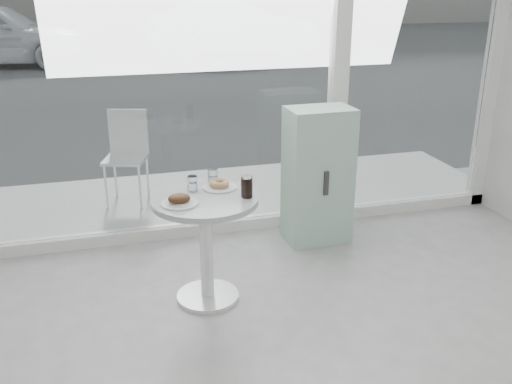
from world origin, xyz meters
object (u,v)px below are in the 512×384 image
object	(u,v)px
patio_chair	(127,151)
plate_fritter	(180,200)
main_table	(206,227)
plate_donut	(219,185)
mint_cabinet	(318,176)
water_tumbler_b	(213,178)
cola_glass	(247,187)
water_tumbler_a	(193,184)
car_silver	(233,28)

from	to	relation	value
patio_chair	plate_fritter	size ratio (longest dim) A/B	3.70
main_table	plate_donut	world-z (taller)	plate_donut
mint_cabinet	water_tumbler_b	bearing A→B (deg)	-154.74
cola_glass	plate_donut	bearing A→B (deg)	123.24
main_table	water_tumbler_a	world-z (taller)	water_tumbler_a
plate_donut	water_tumbler_b	distance (m)	0.09
main_table	plate_fritter	bearing A→B (deg)	-156.01
patio_chair	plate_donut	size ratio (longest dim) A/B	3.77
water_tumbler_b	mint_cabinet	bearing A→B (deg)	26.83
plate_donut	water_tumbler_a	xyz separation A→B (m)	(-0.19, -0.01, 0.03)
plate_fritter	cola_glass	bearing A→B (deg)	0.76
car_silver	plate_donut	xyz separation A→B (m)	(-3.04, -12.50, 0.01)
plate_fritter	water_tumbler_b	world-z (taller)	water_tumbler_b
plate_fritter	plate_donut	bearing A→B (deg)	35.54
plate_fritter	water_tumbler_a	size ratio (longest dim) A/B	2.22
mint_cabinet	plate_donut	distance (m)	1.14
mint_cabinet	car_silver	bearing A→B (deg)	78.53
mint_cabinet	plate_donut	world-z (taller)	mint_cabinet
main_table	car_silver	world-z (taller)	car_silver
car_silver	cola_glass	distance (m)	13.04
plate_donut	cola_glass	bearing A→B (deg)	-56.76
plate_fritter	cola_glass	xyz separation A→B (m)	(0.45, 0.01, 0.04)
plate_donut	mint_cabinet	bearing A→B (deg)	31.01
patio_chair	water_tumbler_b	size ratio (longest dim) A/B	7.63
water_tumbler_b	cola_glass	bearing A→B (deg)	-59.42
mint_cabinet	plate_donut	bearing A→B (deg)	-150.56
patio_chair	cola_glass	world-z (taller)	patio_chair
car_silver	plate_fritter	world-z (taller)	car_silver
mint_cabinet	cola_glass	world-z (taller)	mint_cabinet
main_table	car_silver	bearing A→B (deg)	75.91
plate_fritter	water_tumbler_a	xyz separation A→B (m)	(0.12, 0.21, 0.02)
plate_donut	cola_glass	size ratio (longest dim) A/B	1.61
water_tumbler_a	cola_glass	xyz separation A→B (m)	(0.33, -0.21, 0.02)
plate_donut	water_tumbler_b	world-z (taller)	water_tumbler_b
patio_chair	mint_cabinet	bearing A→B (deg)	-22.19
main_table	water_tumbler_b	xyz separation A→B (m)	(0.10, 0.22, 0.27)
patio_chair	water_tumbler_a	world-z (taller)	patio_chair
main_table	mint_cabinet	size ratio (longest dim) A/B	0.67
main_table	water_tumbler_a	xyz separation A→B (m)	(-0.06, 0.14, 0.27)
patio_chair	car_silver	bearing A→B (deg)	89.28
mint_cabinet	plate_fritter	xyz separation A→B (m)	(-1.27, -0.80, 0.22)
plate_donut	water_tumbler_a	world-z (taller)	water_tumbler_a
main_table	mint_cabinet	world-z (taller)	mint_cabinet
patio_chair	water_tumbler_b	bearing A→B (deg)	-56.08
patio_chair	cola_glass	xyz separation A→B (m)	(0.68, -2.05, 0.28)
main_table	cola_glass	distance (m)	0.40
patio_chair	car_silver	world-z (taller)	car_silver
car_silver	plate_fritter	bearing A→B (deg)	165.31
main_table	water_tumbler_b	distance (m)	0.36
patio_chair	main_table	bearing A→B (deg)	-60.56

